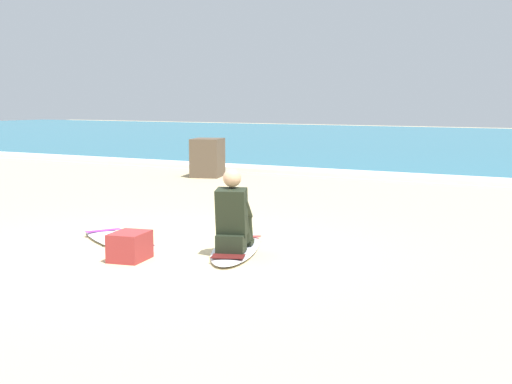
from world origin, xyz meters
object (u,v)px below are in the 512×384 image
object	(u,v)px
shoreline_rock	(207,158)
beach_bag	(130,246)
surfboard_main	(236,248)
surfboard_spare_near	(118,240)
surfer_seated	(233,219)

from	to	relation	value
shoreline_rock	beach_bag	world-z (taller)	shoreline_rock
beach_bag	surfboard_main	bearing A→B (deg)	53.23
surfboard_main	surfboard_spare_near	distance (m)	1.59
surfboard_spare_near	beach_bag	size ratio (longest dim) A/B	4.07
surfer_seated	surfboard_spare_near	world-z (taller)	surfer_seated
shoreline_rock	beach_bag	size ratio (longest dim) A/B	1.86
surfer_seated	beach_bag	bearing A→B (deg)	-139.18
surfer_seated	shoreline_rock	distance (m)	8.64
surfer_seated	shoreline_rock	size ratio (longest dim) A/B	1.06
surfer_seated	surfboard_spare_near	xyz separation A→B (m)	(-1.68, -0.06, -0.40)
surfboard_main	surfboard_spare_near	bearing A→B (deg)	-168.19
surfboard_spare_near	beach_bag	world-z (taller)	beach_bag
surfboard_main	beach_bag	world-z (taller)	beach_bag
shoreline_rock	surfboard_main	bearing A→B (deg)	-54.04
shoreline_rock	beach_bag	xyz separation A→B (m)	(4.13, -7.80, -0.29)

